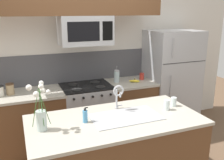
{
  "coord_description": "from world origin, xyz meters",
  "views": [
    {
      "loc": [
        -0.98,
        -2.64,
        2.04
      ],
      "look_at": [
        0.17,
        0.27,
        1.16
      ],
      "focal_mm": 40.0,
      "sensor_mm": 36.0,
      "label": 1
    }
  ],
  "objects_px": {
    "dish_soap_bottle": "(85,116)",
    "drinking_glass": "(167,105)",
    "microwave": "(85,30)",
    "coffee_tin": "(142,76)",
    "banana_bunch": "(135,81)",
    "spare_glass": "(174,102)",
    "refrigerator": "(170,80)",
    "storage_jar_medium": "(10,89)",
    "sink_faucet": "(118,94)",
    "french_press": "(117,76)",
    "flower_vase": "(41,114)",
    "storage_jar_tall": "(0,91)",
    "stove_range": "(87,114)"
  },
  "relations": [
    {
      "from": "dish_soap_bottle",
      "to": "drinking_glass",
      "type": "bearing_deg",
      "value": -1.52
    },
    {
      "from": "microwave",
      "to": "coffee_tin",
      "type": "bearing_deg",
      "value": 4.15
    },
    {
      "from": "banana_bunch",
      "to": "spare_glass",
      "type": "height_order",
      "value": "spare_glass"
    },
    {
      "from": "refrigerator",
      "to": "storage_jar_medium",
      "type": "relative_size",
      "value": 10.9
    },
    {
      "from": "refrigerator",
      "to": "sink_faucet",
      "type": "bearing_deg",
      "value": -143.98
    },
    {
      "from": "french_press",
      "to": "drinking_glass",
      "type": "distance_m",
      "value": 1.31
    },
    {
      "from": "flower_vase",
      "to": "drinking_glass",
      "type": "bearing_deg",
      "value": -0.32
    },
    {
      "from": "storage_jar_tall",
      "to": "banana_bunch",
      "type": "distance_m",
      "value": 2.01
    },
    {
      "from": "french_press",
      "to": "coffee_tin",
      "type": "xyz_separation_m",
      "value": [
        0.45,
        -0.01,
        -0.04
      ]
    },
    {
      "from": "french_press",
      "to": "sink_faucet",
      "type": "bearing_deg",
      "value": -111.84
    },
    {
      "from": "french_press",
      "to": "sink_faucet",
      "type": "distance_m",
      "value": 1.18
    },
    {
      "from": "storage_jar_tall",
      "to": "spare_glass",
      "type": "xyz_separation_m",
      "value": [
        1.98,
        -1.19,
        -0.02
      ]
    },
    {
      "from": "banana_bunch",
      "to": "spare_glass",
      "type": "relative_size",
      "value": 1.7
    },
    {
      "from": "spare_glass",
      "to": "stove_range",
      "type": "bearing_deg",
      "value": 123.12
    },
    {
      "from": "french_press",
      "to": "coffee_tin",
      "type": "distance_m",
      "value": 0.46
    },
    {
      "from": "storage_jar_medium",
      "to": "coffee_tin",
      "type": "distance_m",
      "value": 2.06
    },
    {
      "from": "stove_range",
      "to": "spare_glass",
      "type": "distance_m",
      "value": 1.49
    },
    {
      "from": "dish_soap_bottle",
      "to": "drinking_glass",
      "type": "distance_m",
      "value": 0.98
    },
    {
      "from": "coffee_tin",
      "to": "spare_glass",
      "type": "height_order",
      "value": "spare_glass"
    },
    {
      "from": "dish_soap_bottle",
      "to": "spare_glass",
      "type": "relative_size",
      "value": 1.48
    },
    {
      "from": "microwave",
      "to": "refrigerator",
      "type": "height_order",
      "value": "microwave"
    },
    {
      "from": "storage_jar_tall",
      "to": "dish_soap_bottle",
      "type": "bearing_deg",
      "value": -55.4
    },
    {
      "from": "storage_jar_tall",
      "to": "french_press",
      "type": "height_order",
      "value": "french_press"
    },
    {
      "from": "banana_bunch",
      "to": "flower_vase",
      "type": "relative_size",
      "value": 0.39
    },
    {
      "from": "refrigerator",
      "to": "storage_jar_tall",
      "type": "xyz_separation_m",
      "value": [
        -2.75,
        0.0,
        0.12
      ]
    },
    {
      "from": "stove_range",
      "to": "french_press",
      "type": "xyz_separation_m",
      "value": [
        0.53,
        0.06,
        0.55
      ]
    },
    {
      "from": "french_press",
      "to": "spare_glass",
      "type": "distance_m",
      "value": 1.25
    },
    {
      "from": "microwave",
      "to": "banana_bunch",
      "type": "relative_size",
      "value": 3.92
    },
    {
      "from": "refrigerator",
      "to": "spare_glass",
      "type": "relative_size",
      "value": 15.37
    },
    {
      "from": "stove_range",
      "to": "french_press",
      "type": "height_order",
      "value": "french_press"
    },
    {
      "from": "banana_bunch",
      "to": "dish_soap_bottle",
      "type": "height_order",
      "value": "dish_soap_bottle"
    },
    {
      "from": "sink_faucet",
      "to": "spare_glass",
      "type": "bearing_deg",
      "value": -11.62
    },
    {
      "from": "sink_faucet",
      "to": "spare_glass",
      "type": "distance_m",
      "value": 0.7
    },
    {
      "from": "banana_bunch",
      "to": "french_press",
      "type": "xyz_separation_m",
      "value": [
        -0.27,
        0.12,
        0.08
      ]
    },
    {
      "from": "refrigerator",
      "to": "coffee_tin",
      "type": "height_order",
      "value": "refrigerator"
    },
    {
      "from": "stove_range",
      "to": "coffee_tin",
      "type": "height_order",
      "value": "coffee_tin"
    },
    {
      "from": "storage_jar_tall",
      "to": "storage_jar_medium",
      "type": "relative_size",
      "value": 0.91
    },
    {
      "from": "coffee_tin",
      "to": "spare_glass",
      "type": "distance_m",
      "value": 1.24
    },
    {
      "from": "coffee_tin",
      "to": "drinking_glass",
      "type": "xyz_separation_m",
      "value": [
        -0.36,
        -1.29,
        0.01
      ]
    },
    {
      "from": "french_press",
      "to": "spare_glass",
      "type": "xyz_separation_m",
      "value": [
        0.24,
        -1.23,
        -0.04
      ]
    },
    {
      "from": "stove_range",
      "to": "dish_soap_bottle",
      "type": "bearing_deg",
      "value": -106.46
    },
    {
      "from": "storage_jar_medium",
      "to": "sink_faucet",
      "type": "distance_m",
      "value": 1.58
    },
    {
      "from": "dish_soap_bottle",
      "to": "flower_vase",
      "type": "xyz_separation_m",
      "value": [
        -0.44,
        -0.02,
        0.1
      ]
    },
    {
      "from": "refrigerator",
      "to": "flower_vase",
      "type": "height_order",
      "value": "refrigerator"
    },
    {
      "from": "storage_jar_medium",
      "to": "coffee_tin",
      "type": "relative_size",
      "value": 1.43
    },
    {
      "from": "storage_jar_medium",
      "to": "banana_bunch",
      "type": "xyz_separation_m",
      "value": [
        1.87,
        -0.09,
        -0.06
      ]
    },
    {
      "from": "refrigerator",
      "to": "french_press",
      "type": "bearing_deg",
      "value": 177.73
    },
    {
      "from": "coffee_tin",
      "to": "french_press",
      "type": "bearing_deg",
      "value": 178.74
    },
    {
      "from": "refrigerator",
      "to": "coffee_tin",
      "type": "bearing_deg",
      "value": 176.9
    },
    {
      "from": "banana_bunch",
      "to": "flower_vase",
      "type": "distance_m",
      "value": 1.98
    }
  ]
}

